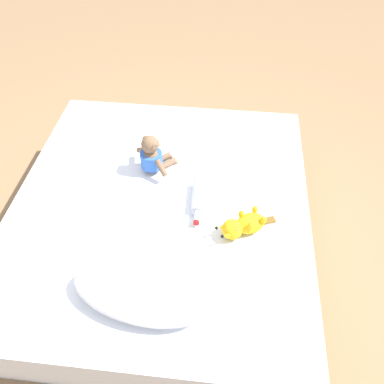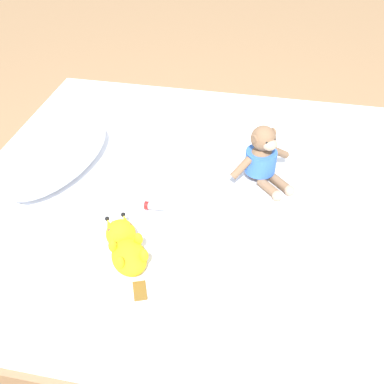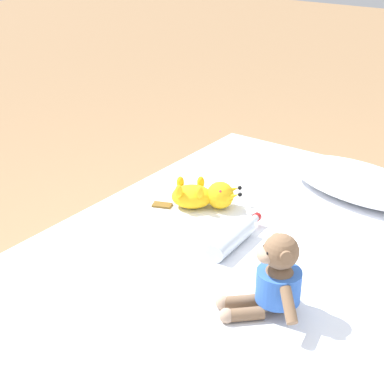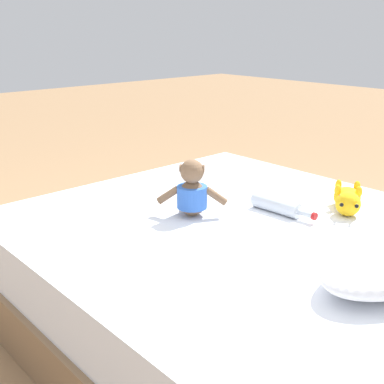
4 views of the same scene
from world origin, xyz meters
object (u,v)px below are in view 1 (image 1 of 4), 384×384
at_px(pillow, 140,292).
at_px(plush_yellow_creature, 243,225).
at_px(bed, 162,229).
at_px(plush_monkey, 153,156).
at_px(glass_bottle, 198,197).

bearing_deg(pillow, plush_yellow_creature, -135.08).
bearing_deg(bed, plush_monkey, -72.76).
bearing_deg(bed, glass_bottle, -172.57).
bearing_deg(plush_monkey, pillow, 96.14).
xyz_separation_m(bed, plush_monkey, (0.08, -0.25, 0.32)).
height_order(pillow, glass_bottle, pillow).
bearing_deg(glass_bottle, plush_monkey, -39.11).
height_order(pillow, plush_yellow_creature, pillow).
height_order(bed, glass_bottle, glass_bottle).
distance_m(plush_monkey, plush_yellow_creature, 0.65).
distance_m(plush_monkey, glass_bottle, 0.36).
distance_m(pillow, glass_bottle, 0.62).
height_order(bed, plush_monkey, plush_monkey).
relative_size(plush_yellow_creature, glass_bottle, 1.03).
xyz_separation_m(pillow, plush_monkey, (0.09, -0.81, 0.04)).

